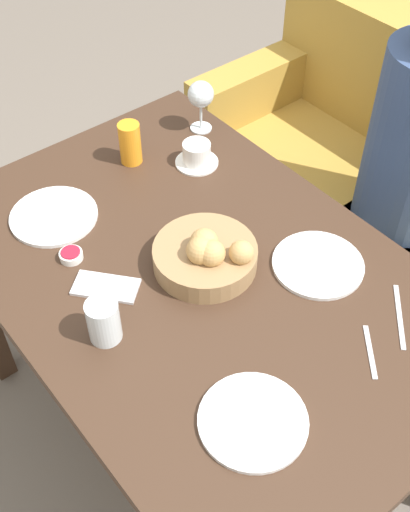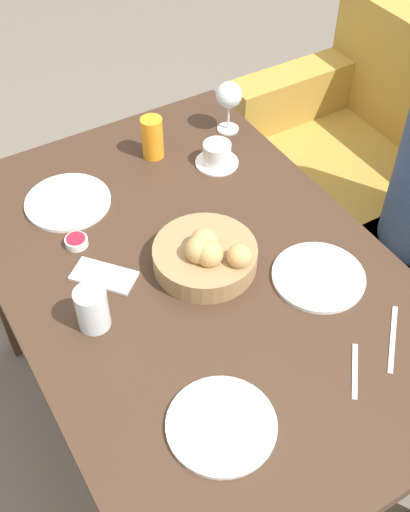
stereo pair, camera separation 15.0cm
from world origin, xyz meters
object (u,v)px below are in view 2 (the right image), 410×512
at_px(bread_basket, 206,255).
at_px(wine_glass, 229,97).
at_px(coffee_cup, 217,155).
at_px(plate_near_left, 68,202).
at_px(cell_phone, 104,276).
at_px(juice_glass, 152,138).
at_px(spoon_coffee, 355,371).
at_px(jam_bowl_berry, 76,241).
at_px(plate_far_center, 319,277).
at_px(water_tumbler, 92,309).
at_px(knife_silver, 393,339).
at_px(plate_near_right, 221,425).

distance_m(bread_basket, wine_glass, 0.56).
height_order(wine_glass, coffee_cup, wine_glass).
height_order(plate_near_left, cell_phone, plate_near_left).
bearing_deg(cell_phone, juice_glass, 138.28).
xyz_separation_m(plate_near_left, wine_glass, (-0.06, 0.53, 0.11)).
xyz_separation_m(coffee_cup, spoon_coffee, (0.73, -0.11, -0.03)).
height_order(jam_bowl_berry, spoon_coffee, jam_bowl_berry).
xyz_separation_m(plate_far_center, water_tumbler, (-0.14, -0.50, 0.05)).
height_order(juice_glass, knife_silver, juice_glass).
xyz_separation_m(bread_basket, cell_phone, (-0.09, -0.22, -0.03)).
bearing_deg(juice_glass, spoon_coffee, 1.55).
distance_m(juice_glass, water_tumbler, 0.61).
distance_m(juice_glass, jam_bowl_berry, 0.40).
relative_size(coffee_cup, cell_phone, 0.74).
xyz_separation_m(plate_near_right, jam_bowl_berry, (-0.60, -0.05, 0.01)).
xyz_separation_m(plate_far_center, cell_phone, (-0.26, -0.43, -0.00)).
distance_m(bread_basket, cell_phone, 0.24).
relative_size(juice_glass, jam_bowl_berry, 2.15).
relative_size(bread_basket, jam_bowl_berry, 4.38).
relative_size(plate_far_center, knife_silver, 1.59).
bearing_deg(knife_silver, spoon_coffee, -79.82).
height_order(plate_far_center, cell_phone, plate_far_center).
bearing_deg(water_tumbler, jam_bowl_berry, 166.16).
relative_size(plate_far_center, juice_glass, 1.81).
bearing_deg(jam_bowl_berry, spoon_coffee, 28.91).
bearing_deg(spoon_coffee, coffee_cup, 171.29).
relative_size(knife_silver, spoon_coffee, 1.24).
bearing_deg(spoon_coffee, plate_near_left, -158.46).
bearing_deg(plate_near_right, plate_far_center, 117.91).
xyz_separation_m(plate_near_right, juice_glass, (-0.82, 0.28, 0.06)).
height_order(bread_basket, plate_far_center, bread_basket).
bearing_deg(plate_near_right, bread_basket, 153.23).
relative_size(plate_near_right, plate_far_center, 0.99).
distance_m(plate_far_center, spoon_coffee, 0.26).
relative_size(juice_glass, wine_glass, 0.78).
height_order(plate_near_left, spoon_coffee, plate_near_left).
xyz_separation_m(water_tumbler, knife_silver, (0.37, 0.53, -0.05)).
bearing_deg(jam_bowl_berry, plate_near_left, 165.62).
relative_size(bread_basket, coffee_cup, 2.04).
height_order(plate_near_right, water_tumbler, water_tumbler).
distance_m(jam_bowl_berry, cell_phone, 0.13).
bearing_deg(juice_glass, knife_silver, 9.97).
bearing_deg(jam_bowl_berry, wine_glass, 110.79).
relative_size(juice_glass, cell_phone, 0.74).
xyz_separation_m(plate_near_left, water_tumbler, (0.40, -0.10, 0.05)).
distance_m(coffee_cup, spoon_coffee, 0.74).
bearing_deg(cell_phone, bread_basket, 67.51).
distance_m(plate_far_center, jam_bowl_berry, 0.59).
xyz_separation_m(plate_near_right, water_tumbler, (-0.35, -0.11, 0.05)).
bearing_deg(water_tumbler, knife_silver, 55.64).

